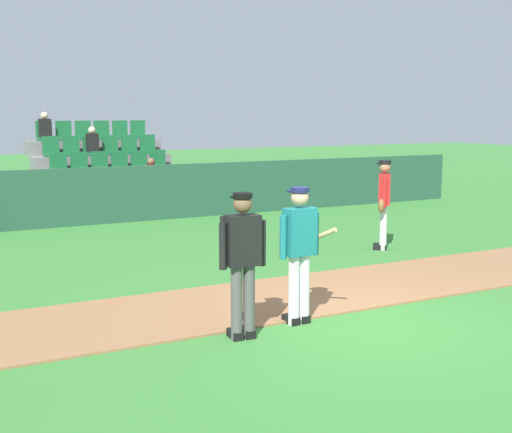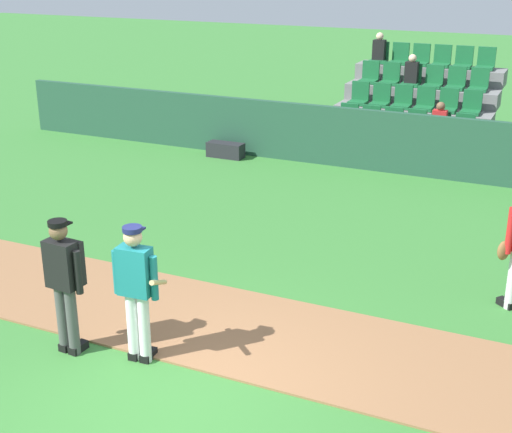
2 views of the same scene
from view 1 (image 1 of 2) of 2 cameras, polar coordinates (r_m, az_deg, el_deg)
name	(u,v)px [view 1 (image 1 of 2)]	position (r m, az deg, el deg)	size (l,w,h in m)	color
ground_plane	(368,325)	(9.01, 9.24, -8.85)	(80.00, 80.00, 0.00)	#387A33
infield_dirt_path	(301,295)	(10.28, 3.78, -6.46)	(28.00, 2.15, 0.03)	#936642
dugout_fence	(133,194)	(17.31, -10.13, 1.86)	(20.00, 0.16, 1.38)	#234C38
stadium_bleachers	(107,184)	(19.50, -12.22, 2.67)	(3.90, 3.80, 2.70)	slate
batter_teal_jersey	(299,249)	(8.74, 3.62, -2.74)	(0.71, 0.76, 1.76)	white
umpire_home_plate	(242,257)	(8.13, -1.16, -3.35)	(0.59, 0.32, 1.76)	#4C4C4C
runner_red_jersey	(384,201)	(13.73, 10.52, 1.25)	(0.53, 0.54, 1.76)	silver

